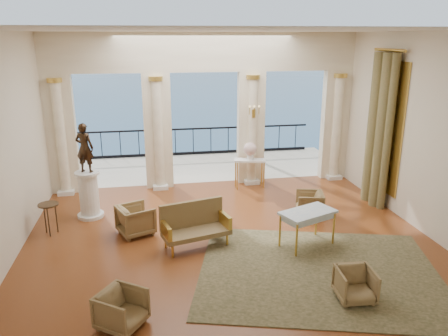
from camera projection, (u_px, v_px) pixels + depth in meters
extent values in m
plane|color=#52240E|center=(229.00, 238.00, 9.90)|extent=(9.00, 9.00, 0.00)
plane|color=beige|center=(288.00, 214.00, 5.47)|extent=(9.00, 0.00, 9.00)
plane|color=beige|center=(2.00, 151.00, 8.49)|extent=(0.00, 8.00, 8.00)
plane|color=beige|center=(422.00, 133.00, 9.99)|extent=(0.00, 8.00, 8.00)
plane|color=white|center=(229.00, 30.00, 8.59)|extent=(9.00, 9.00, 0.00)
cube|color=beige|center=(204.00, 52.00, 12.37)|extent=(9.00, 0.30, 1.10)
cube|color=beige|center=(62.00, 135.00, 12.35)|extent=(0.80, 0.30, 3.40)
cylinder|color=beige|center=(61.00, 140.00, 12.21)|extent=(0.28, 0.28, 3.20)
cylinder|color=gold|center=(54.00, 80.00, 11.73)|extent=(0.40, 0.40, 0.12)
cube|color=silver|center=(67.00, 192.00, 12.66)|extent=(0.45, 0.45, 0.12)
cube|color=beige|center=(158.00, 131.00, 12.80)|extent=(0.80, 0.30, 3.40)
cylinder|color=beige|center=(158.00, 136.00, 12.66)|extent=(0.28, 0.28, 3.20)
cylinder|color=gold|center=(156.00, 78.00, 12.18)|extent=(0.40, 0.40, 0.12)
cube|color=silver|center=(160.00, 186.00, 13.10)|extent=(0.45, 0.45, 0.12)
cube|color=beige|center=(251.00, 128.00, 13.26)|extent=(0.80, 0.30, 3.40)
cylinder|color=beige|center=(252.00, 133.00, 13.12)|extent=(0.28, 0.28, 3.20)
cylinder|color=gold|center=(253.00, 77.00, 12.64)|extent=(0.40, 0.40, 0.12)
cube|color=silver|center=(251.00, 181.00, 13.57)|extent=(0.45, 0.45, 0.12)
cube|color=beige|center=(334.00, 125.00, 13.71)|extent=(0.80, 0.30, 3.40)
cylinder|color=beige|center=(337.00, 129.00, 13.57)|extent=(0.28, 0.28, 3.20)
cylinder|color=gold|center=(341.00, 75.00, 13.09)|extent=(0.40, 0.40, 0.12)
cube|color=silver|center=(333.00, 176.00, 14.02)|extent=(0.45, 0.45, 0.12)
cube|color=#B6AC95|center=(198.00, 167.00, 15.38)|extent=(10.00, 3.60, 0.10)
cube|color=black|center=(193.00, 129.00, 16.58)|extent=(9.00, 0.06, 0.06)
cube|color=black|center=(193.00, 153.00, 16.85)|extent=(9.00, 0.06, 0.10)
cylinder|color=black|center=(193.00, 142.00, 16.72)|extent=(0.03, 0.03, 1.00)
cylinder|color=black|center=(82.00, 146.00, 16.04)|extent=(0.03, 0.03, 1.00)
cylinder|color=black|center=(296.00, 137.00, 17.41)|extent=(0.03, 0.03, 1.00)
cylinder|color=#4C3823|center=(250.00, 102.00, 15.84)|extent=(0.20, 0.20, 4.20)
plane|color=#29527D|center=(158.00, 105.00, 68.17)|extent=(160.00, 160.00, 0.00)
cylinder|color=brown|center=(388.00, 135.00, 11.02)|extent=(0.26, 0.26, 4.00)
cylinder|color=brown|center=(378.00, 131.00, 11.44)|extent=(0.32, 0.32, 4.00)
cylinder|color=brown|center=(371.00, 127.00, 11.87)|extent=(0.26, 0.26, 4.00)
cylinder|color=gold|center=(390.00, 50.00, 10.85)|extent=(0.08, 1.40, 0.08)
cube|color=gold|center=(386.00, 127.00, 11.44)|extent=(0.04, 1.60, 3.40)
cube|color=gold|center=(254.00, 114.00, 12.82)|extent=(0.10, 0.04, 0.25)
cylinder|color=gold|center=(250.00, 111.00, 12.69)|extent=(0.02, 0.02, 0.22)
cylinder|color=gold|center=(254.00, 111.00, 12.71)|extent=(0.02, 0.02, 0.22)
cylinder|color=gold|center=(259.00, 111.00, 12.73)|extent=(0.02, 0.02, 0.22)
cube|color=#2F371E|center=(319.00, 272.00, 8.46)|extent=(5.35, 4.63, 0.02)
imported|color=#4D3C1C|center=(121.00, 308.00, 6.79)|extent=(0.87, 0.88, 0.67)
imported|color=#4D3C1C|center=(356.00, 283.00, 7.50)|extent=(0.66, 0.62, 0.64)
imported|color=#4D3C1C|center=(310.00, 202.00, 11.08)|extent=(0.75, 0.78, 0.67)
imported|color=#4D3C1C|center=(136.00, 218.00, 10.00)|extent=(0.92, 0.95, 0.76)
cube|color=#4D3C1C|center=(196.00, 233.00, 9.40)|extent=(1.55, 0.94, 0.11)
cube|color=#4D3C1C|center=(191.00, 214.00, 9.54)|extent=(1.42, 0.45, 0.59)
cube|color=gold|center=(166.00, 230.00, 9.07)|extent=(0.23, 0.59, 0.28)
cube|color=gold|center=(225.00, 219.00, 9.62)|extent=(0.23, 0.59, 0.28)
cylinder|color=gold|center=(173.00, 251.00, 9.00)|extent=(0.05, 0.05, 0.27)
cylinder|color=gold|center=(227.00, 240.00, 9.50)|extent=(0.05, 0.05, 0.27)
cylinder|color=gold|center=(166.00, 242.00, 9.41)|extent=(0.05, 0.05, 0.27)
cylinder|color=gold|center=(218.00, 231.00, 9.91)|extent=(0.05, 0.05, 0.27)
cube|color=silver|center=(308.00, 212.00, 9.32)|extent=(1.33, 1.04, 0.05)
cylinder|color=gold|center=(297.00, 240.00, 8.94)|extent=(0.05, 0.05, 0.75)
cylinder|color=gold|center=(334.00, 228.00, 9.49)|extent=(0.05, 0.05, 0.75)
cylinder|color=gold|center=(280.00, 231.00, 9.37)|extent=(0.05, 0.05, 0.75)
cylinder|color=gold|center=(316.00, 220.00, 9.92)|extent=(0.05, 0.05, 0.75)
cylinder|color=silver|center=(91.00, 215.00, 11.05)|extent=(0.65, 0.65, 0.09)
cylinder|color=silver|center=(89.00, 195.00, 10.88)|extent=(0.48, 0.48, 1.04)
cylinder|color=silver|center=(87.00, 173.00, 10.72)|extent=(0.61, 0.61, 0.06)
imported|color=black|center=(84.00, 148.00, 10.53)|extent=(0.52, 0.43, 1.22)
cube|color=silver|center=(250.00, 160.00, 12.95)|extent=(0.98, 0.55, 0.05)
cylinder|color=gold|center=(236.00, 175.00, 12.98)|extent=(0.04, 0.04, 0.82)
cylinder|color=gold|center=(263.00, 176.00, 12.94)|extent=(0.04, 0.04, 0.82)
cylinder|color=gold|center=(236.00, 173.00, 13.22)|extent=(0.04, 0.04, 0.82)
cylinder|color=gold|center=(263.00, 173.00, 13.18)|extent=(0.04, 0.04, 0.82)
cylinder|color=white|center=(250.00, 156.00, 12.91)|extent=(0.19, 0.19, 0.24)
sphere|color=#C28C8E|center=(250.00, 149.00, 12.85)|extent=(0.39, 0.39, 0.39)
cylinder|color=black|center=(48.00, 204.00, 9.90)|extent=(0.46, 0.46, 0.03)
cylinder|color=black|center=(56.00, 218.00, 10.09)|extent=(0.03, 0.03, 0.71)
cylinder|color=black|center=(45.00, 219.00, 10.05)|extent=(0.03, 0.03, 0.71)
cylinder|color=black|center=(49.00, 222.00, 9.87)|extent=(0.03, 0.03, 0.71)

